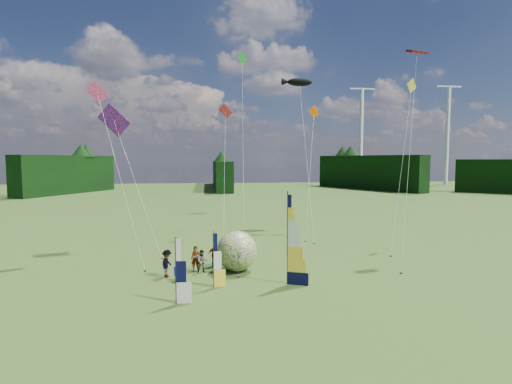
{
  "coord_description": "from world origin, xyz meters",
  "views": [
    {
      "loc": [
        -4.12,
        -21.07,
        7.53
      ],
      "look_at": [
        -1.0,
        4.0,
        5.5
      ],
      "focal_mm": 28.0,
      "sensor_mm": 36.0,
      "label": 1
    }
  ],
  "objects": [
    {
      "name": "spectator_b",
      "position": [
        -4.44,
        5.34,
        0.78
      ],
      "size": [
        0.78,
        0.43,
        1.56
      ],
      "primitive_type": "imported",
      "rotation": [
        0.0,
        0.0,
        0.08
      ],
      "color": "#66594C",
      "rests_on": "ground"
    },
    {
      "name": "small_kite_green",
      "position": [
        -0.06,
        23.28,
        10.54
      ],
      "size": [
        7.12,
        13.14,
        21.08
      ],
      "primitive_type": null,
      "rotation": [
        0.0,
        0.0,
        0.33
      ],
      "color": "green",
      "rests_on": "ground"
    },
    {
      "name": "camp_chair",
      "position": [
        -5.88,
        3.5,
        0.46
      ],
      "size": [
        0.66,
        0.66,
        0.92
      ],
      "primitive_type": null,
      "rotation": [
        0.0,
        0.0,
        0.31
      ],
      "color": "#090953",
      "rests_on": "ground"
    },
    {
      "name": "small_kite_yellow",
      "position": [
        12.36,
        11.0,
        7.69
      ],
      "size": [
        9.51,
        10.23,
        15.39
      ],
      "primitive_type": null,
      "rotation": [
        0.0,
        0.0,
        0.44
      ],
      "color": "yellow",
      "rests_on": "ground"
    },
    {
      "name": "spectator_c",
      "position": [
        -6.7,
        4.62,
        0.89
      ],
      "size": [
        0.74,
        1.22,
        1.78
      ],
      "primitive_type": "imported",
      "rotation": [
        0.0,
        0.0,
        1.28
      ],
      "color": "#66594C",
      "rests_on": "ground"
    },
    {
      "name": "small_kite_orange",
      "position": [
        6.32,
        18.4,
        7.01
      ],
      "size": [
        9.0,
        11.72,
        14.02
      ],
      "primitive_type": null,
      "rotation": [
        0.0,
        0.0,
        0.41
      ],
      "color": "#E65B00",
      "rests_on": "ground"
    },
    {
      "name": "kite_rainbow_delta",
      "position": [
        -9.87,
        12.65,
        6.75
      ],
      "size": [
        11.64,
        12.88,
        13.5
      ],
      "primitive_type": null,
      "rotation": [
        0.0,
        0.0,
        -0.2
      ],
      "color": "red",
      "rests_on": "ground"
    },
    {
      "name": "bol_inflatable",
      "position": [
        -2.13,
        5.51,
        1.37
      ],
      "size": [
        2.8,
        2.8,
        2.74
      ],
      "primitive_type": "sphere",
      "rotation": [
        0.0,
        0.0,
        -0.02
      ],
      "color": "navy",
      "rests_on": "ground"
    },
    {
      "name": "small_kite_red",
      "position": [
        -2.43,
        16.5,
        6.9
      ],
      "size": [
        6.06,
        10.57,
        13.81
      ],
      "primitive_type": null,
      "rotation": [
        0.0,
        0.0,
        -0.31
      ],
      "color": "#F53344",
      "rests_on": "ground"
    },
    {
      "name": "feather_banner_main",
      "position": [
        0.68,
        2.21,
        2.74
      ],
      "size": [
        1.39,
        0.66,
        5.47
      ],
      "primitive_type": null,
      "rotation": [
        0.0,
        0.0,
        -0.4
      ],
      "color": "black",
      "rests_on": "ground"
    },
    {
      "name": "turbine_left",
      "position": [
        70.0,
        95.0,
        15.0
      ],
      "size": [
        8.0,
        1.2,
        30.0
      ],
      "primitive_type": null,
      "color": "silver",
      "rests_on": "ground"
    },
    {
      "name": "kite_parafoil",
      "position": [
        10.74,
        6.74,
        8.95
      ],
      "size": [
        8.51,
        10.64,
        17.9
      ],
      "primitive_type": null,
      "rotation": [
        0.0,
        0.0,
        0.1
      ],
      "color": "#AE1400",
      "rests_on": "ground"
    },
    {
      "name": "turbine_right",
      "position": [
        45.0,
        102.0,
        15.0
      ],
      "size": [
        8.0,
        1.2,
        30.0
      ],
      "primitive_type": null,
      "color": "silver",
      "rests_on": "ground"
    },
    {
      "name": "side_banner_far",
      "position": [
        -5.76,
        -0.34,
        1.71
      ],
      "size": [
        1.01,
        0.14,
        3.43
      ],
      "primitive_type": null,
      "rotation": [
        0.0,
        0.0,
        -0.04
      ],
      "color": "white",
      "rests_on": "ground"
    },
    {
      "name": "ground",
      "position": [
        0.0,
        0.0,
        0.0
      ],
      "size": [
        220.0,
        220.0,
        0.0
      ],
      "primitive_type": "plane",
      "color": "olive",
      "rests_on": "ground"
    },
    {
      "name": "side_banner_left",
      "position": [
        -3.76,
        2.1,
        1.63
      ],
      "size": [
        0.92,
        0.23,
        3.25
      ],
      "primitive_type": null,
      "rotation": [
        0.0,
        0.0,
        0.14
      ],
      "color": "yellow",
      "rests_on": "ground"
    },
    {
      "name": "small_kite_pink",
      "position": [
        -10.44,
        9.08,
        7.14
      ],
      "size": [
        8.21,
        9.68,
        14.29
      ],
      "primitive_type": null,
      "rotation": [
        0.0,
        0.0,
        0.12
      ],
      "color": "#ED3F81",
      "rests_on": "ground"
    },
    {
      "name": "spectator_d",
      "position": [
        -3.59,
        6.85,
        0.83
      ],
      "size": [
        1.05,
        0.67,
        1.67
      ],
      "primitive_type": "imported",
      "rotation": [
        0.0,
        0.0,
        2.84
      ],
      "color": "#66594C",
      "rests_on": "ground"
    },
    {
      "name": "spectator_a",
      "position": [
        -4.9,
        5.83,
        0.85
      ],
      "size": [
        0.65,
        0.44,
        1.71
      ],
      "primitive_type": "imported",
      "rotation": [
        0.0,
        0.0,
        -0.06
      ],
      "color": "#66594C",
      "rests_on": "ground"
    },
    {
      "name": "treeline_ring",
      "position": [
        0.0,
        0.0,
        4.0
      ],
      "size": [
        210.0,
        210.0,
        8.0
      ],
      "primitive_type": null,
      "color": "black",
      "rests_on": "ground"
    },
    {
      "name": "kite_whale",
      "position": [
        6.27,
        20.02,
        9.27
      ],
      "size": [
        7.69,
        17.28,
        18.53
      ],
      "primitive_type": null,
      "rotation": [
        0.0,
        0.0,
        -0.17
      ],
      "color": "black",
      "rests_on": "ground"
    }
  ]
}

